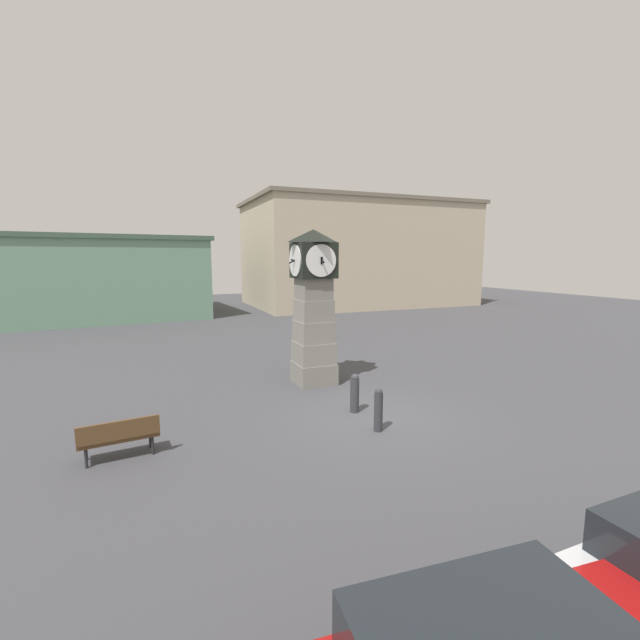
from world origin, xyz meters
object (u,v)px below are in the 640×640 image
Objects in this scene: clock_tower at (314,307)px; bollard_mid_row at (355,393)px; bollard_near_tower at (378,409)px; bench at (119,435)px.

clock_tower is 3.68m from bollard_mid_row.
clock_tower is 4.74× the size of bollard_near_tower.
bench is (-5.94, -3.56, -2.11)m from clock_tower.
bollard_near_tower reaches higher than bench.
bollard_near_tower is at bearing -93.16° from bollard_mid_row.
bench is at bearing -174.93° from bollard_mid_row.
bollard_near_tower is at bearing -91.21° from clock_tower.
bollard_near_tower is at bearing -8.49° from bench.
clock_tower is 3.16× the size of bench.
bollard_mid_row is at bearing 86.84° from bollard_near_tower.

